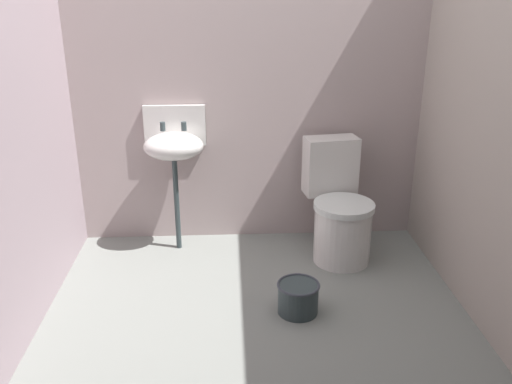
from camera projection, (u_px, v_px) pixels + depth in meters
ground_plane at (259, 340)px, 2.91m from camera, size 2.81×2.88×0.08m
wall_back at (249, 72)px, 3.66m from camera, size 2.81×0.10×2.40m
toilet_near_wall at (339, 212)px, 3.64m from camera, size 0.46×0.64×0.78m
sink at (174, 144)px, 3.60m from camera, size 0.42×0.35×0.99m
bucket at (298, 297)px, 3.06m from camera, size 0.25×0.25×0.18m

